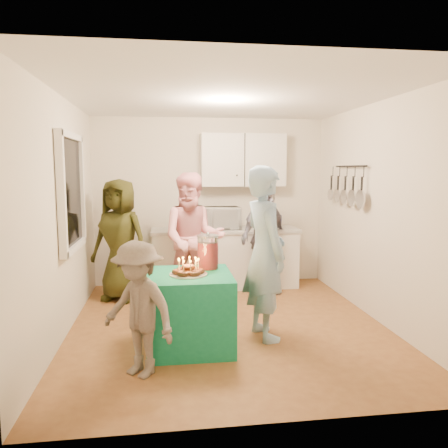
{
  "coord_description": "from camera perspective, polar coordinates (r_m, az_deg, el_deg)",
  "views": [
    {
      "loc": [
        -0.71,
        -4.85,
        1.8
      ],
      "look_at": [
        0.0,
        0.35,
        1.15
      ],
      "focal_mm": 35.0,
      "sensor_mm": 36.0,
      "label": 1
    }
  ],
  "objects": [
    {
      "name": "punch_jar",
      "position": [
        4.63,
        -2.11,
        -3.77
      ],
      "size": [
        0.22,
        0.22,
        0.34
      ],
      "primitive_type": "cylinder",
      "color": "red",
      "rests_on": "party_table"
    },
    {
      "name": "donut_cake",
      "position": [
        4.38,
        -4.68,
        -5.5
      ],
      "size": [
        0.38,
        0.38,
        0.18
      ],
      "primitive_type": null,
      "color": "#381C0C",
      "rests_on": "party_table"
    },
    {
      "name": "back_wall",
      "position": [
        6.9,
        -1.85,
        2.91
      ],
      "size": [
        3.6,
        3.6,
        0.0
      ],
      "primitive_type": "plane",
      "color": "silver",
      "rests_on": "floor"
    },
    {
      "name": "woman_back_right",
      "position": [
        6.28,
        5.32,
        -1.75
      ],
      "size": [
        1.01,
        0.96,
        1.68
      ],
      "primitive_type": "imported",
      "rotation": [
        0.0,
        0.0,
        0.72
      ],
      "color": "#130F33",
      "rests_on": "floor"
    },
    {
      "name": "window_night",
      "position": [
        5.26,
        -19.44,
        3.94
      ],
      "size": [
        0.04,
        1.0,
        1.2
      ],
      "primitive_type": "cube",
      "color": "black",
      "rests_on": "left_wall"
    },
    {
      "name": "counter",
      "position": [
        6.75,
        0.13,
        -4.64
      ],
      "size": [
        2.2,
        0.58,
        0.86
      ],
      "primitive_type": "cube",
      "color": "white",
      "rests_on": "floor"
    },
    {
      "name": "party_table",
      "position": [
        4.54,
        -4.52,
        -11.18
      ],
      "size": [
        0.85,
        0.85,
        0.76
      ],
      "primitive_type": "cube",
      "rotation": [
        0.0,
        0.0,
        -0.0
      ],
      "color": "#127A51",
      "rests_on": "floor"
    },
    {
      "name": "man_birthday",
      "position": [
        4.68,
        5.36,
        -3.77
      ],
      "size": [
        0.57,
        0.75,
        1.85
      ],
      "primitive_type": "imported",
      "rotation": [
        0.0,
        0.0,
        1.77
      ],
      "color": "#9DC3E4",
      "rests_on": "floor"
    },
    {
      "name": "woman_back_left",
      "position": [
        6.21,
        -13.42,
        -2.02
      ],
      "size": [
        0.98,
        0.85,
        1.68
      ],
      "primitive_type": "imported",
      "rotation": [
        0.0,
        0.0,
        -0.47
      ],
      "color": "#4E4F16",
      "rests_on": "floor"
    },
    {
      "name": "countertop",
      "position": [
        6.67,
        0.14,
        -0.81
      ],
      "size": [
        2.24,
        0.62,
        0.05
      ],
      "primitive_type": "cube",
      "color": "beige",
      "rests_on": "counter"
    },
    {
      "name": "child_near_left",
      "position": [
        3.94,
        -11.11,
        -10.85
      ],
      "size": [
        0.88,
        0.85,
        1.2
      ],
      "primitive_type": "imported",
      "rotation": [
        0.0,
        0.0,
        -0.72
      ],
      "color": "#5D524B",
      "rests_on": "floor"
    },
    {
      "name": "ceiling",
      "position": [
        4.96,
        0.57,
        16.33
      ],
      "size": [
        4.0,
        4.0,
        0.0
      ],
      "primitive_type": "plane",
      "color": "white",
      "rests_on": "floor"
    },
    {
      "name": "microwave",
      "position": [
        6.64,
        -0.51,
        0.79
      ],
      "size": [
        0.59,
        0.4,
        0.33
      ],
      "primitive_type": "imported",
      "rotation": [
        0.0,
        0.0,
        0.0
      ],
      "color": "white",
      "rests_on": "countertop"
    },
    {
      "name": "left_wall",
      "position": [
        4.99,
        -20.34,
        0.87
      ],
      "size": [
        4.0,
        4.0,
        0.0
      ],
      "primitive_type": "plane",
      "color": "silver",
      "rests_on": "floor"
    },
    {
      "name": "right_wall",
      "position": [
        5.48,
        19.52,
        1.42
      ],
      "size": [
        4.0,
        4.0,
        0.0
      ],
      "primitive_type": "plane",
      "color": "silver",
      "rests_on": "floor"
    },
    {
      "name": "pot_rack",
      "position": [
        6.06,
        15.93,
        4.91
      ],
      "size": [
        0.12,
        1.0,
        0.6
      ],
      "primitive_type": "cube",
      "color": "black",
      "rests_on": "right_wall"
    },
    {
      "name": "woman_back_center",
      "position": [
        5.84,
        -4.05,
        -1.98
      ],
      "size": [
        0.91,
        0.73,
        1.77
      ],
      "primitive_type": "imported",
      "rotation": [
        0.0,
        0.0,
        -0.08
      ],
      "color": "pink",
      "rests_on": "floor"
    },
    {
      "name": "floor",
      "position": [
        5.22,
        0.53,
        -13.11
      ],
      "size": [
        4.0,
        4.0,
        0.0
      ],
      "primitive_type": "plane",
      "color": "brown",
      "rests_on": "ground"
    },
    {
      "name": "upper_cabinet",
      "position": [
        6.81,
        2.49,
        8.33
      ],
      "size": [
        1.3,
        0.3,
        0.8
      ],
      "primitive_type": "cube",
      "color": "white",
      "rests_on": "back_wall"
    }
  ]
}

